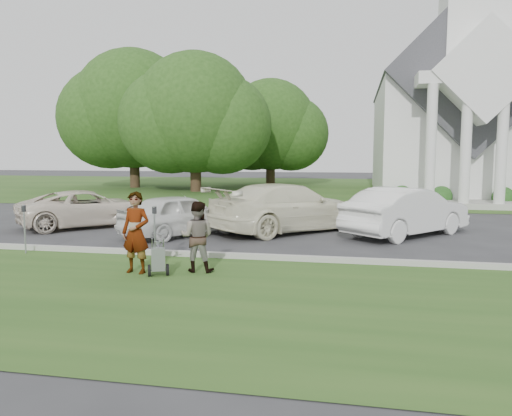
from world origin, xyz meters
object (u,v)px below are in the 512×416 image
(car_d, at_px, (406,212))
(car_b, at_px, (180,215))
(tree_left, at_px, (195,118))
(tree_far, at_px, (133,115))
(parking_meter_far, at_px, (24,223))
(church, at_px, (450,103))
(striping_cart, at_px, (158,260))
(tree_back, at_px, (270,129))
(car_c, at_px, (288,208))
(car_a, at_px, (87,208))
(person_right, at_px, (197,237))
(parking_meter_near, at_px, (155,226))
(person_left, at_px, (136,233))

(car_d, bearing_deg, car_b, 52.18)
(tree_left, bearing_deg, car_d, -52.96)
(tree_far, bearing_deg, parking_meter_far, -71.44)
(church, distance_m, striping_cart, 27.25)
(parking_meter_far, bearing_deg, tree_back, 86.86)
(church, xyz_separation_m, car_c, (-8.22, -17.84, -5.10))
(car_a, bearing_deg, church, -86.40)
(car_d, bearing_deg, car_c, 39.25)
(person_right, relative_size, parking_meter_far, 1.21)
(parking_meter_far, bearing_deg, car_b, 49.72)
(parking_meter_near, bearing_deg, person_left, -82.09)
(car_b, bearing_deg, car_c, -118.78)
(car_b, relative_size, car_d, 0.84)
(church, relative_size, car_d, 4.98)
(tree_left, height_order, tree_back, tree_left)
(tree_left, xyz_separation_m, person_left, (6.25, -23.39, -4.19))
(church, bearing_deg, tree_left, -176.21)
(person_left, bearing_deg, car_d, 52.77)
(parking_meter_near, bearing_deg, parking_meter_far, -178.29)
(church, height_order, car_c, church)
(tree_left, height_order, person_right, tree_left)
(car_b, relative_size, car_c, 0.71)
(person_left, xyz_separation_m, parking_meter_near, (-0.22, 1.60, -0.06))
(church, relative_size, parking_meter_far, 18.18)
(striping_cart, height_order, car_d, car_d)
(church, xyz_separation_m, parking_meter_far, (-14.65, -23.03, -5.10))
(person_right, bearing_deg, parking_meter_far, -16.02)
(car_a, bearing_deg, parking_meter_near, 178.42)
(parking_meter_far, bearing_deg, parking_meter_near, 1.71)
(parking_meter_near, bearing_deg, church, 64.39)
(tree_back, relative_size, person_left, 5.24)
(church, relative_size, car_a, 4.98)
(car_c, bearing_deg, person_right, 123.13)
(person_right, xyz_separation_m, car_d, (5.16, 6.14, -0.01))
(person_left, height_order, parking_meter_near, person_left)
(car_d, bearing_deg, tree_back, -29.50)
(striping_cart, height_order, car_a, car_a)
(tree_left, relative_size, car_a, 2.19)
(tree_back, bearing_deg, parking_meter_far, -93.14)
(tree_far, distance_m, car_b, 24.66)
(tree_back, bearing_deg, car_c, -79.02)
(tree_far, distance_m, person_left, 29.48)
(parking_meter_far, bearing_deg, person_left, -20.93)
(church, bearing_deg, tree_far, 175.34)
(parking_meter_near, distance_m, car_d, 8.31)
(person_left, relative_size, person_right, 1.14)
(church, xyz_separation_m, car_b, (-11.57, -19.39, -5.24))
(car_b, bearing_deg, car_a, 18.79)
(tree_far, xyz_separation_m, car_b, (11.44, -21.26, -5.00))
(person_right, bearing_deg, parking_meter_near, -42.38)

